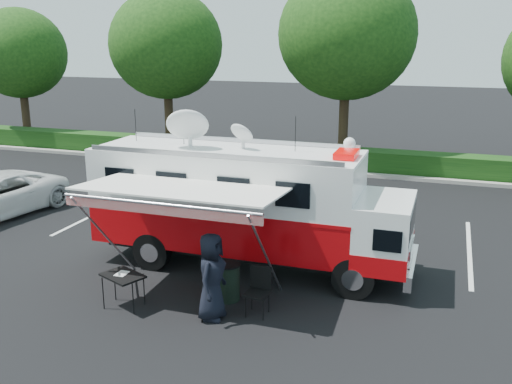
% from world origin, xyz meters
% --- Properties ---
extents(ground_plane, '(120.00, 120.00, 0.00)m').
position_xyz_m(ground_plane, '(0.00, 0.00, 0.00)').
color(ground_plane, black).
rests_on(ground_plane, ground).
extents(back_border, '(60.00, 6.14, 8.87)m').
position_xyz_m(back_border, '(1.14, 12.90, 5.00)').
color(back_border, '#9E998E').
rests_on(back_border, ground_plane).
extents(stall_lines, '(24.12, 5.50, 0.01)m').
position_xyz_m(stall_lines, '(-0.50, 3.00, 0.00)').
color(stall_lines, silver).
rests_on(stall_lines, ground_plane).
extents(command_truck, '(8.24, 2.27, 3.96)m').
position_xyz_m(command_truck, '(-0.07, -0.00, 1.69)').
color(command_truck, black).
rests_on(command_truck, ground_plane).
extents(awning, '(4.50, 2.35, 2.72)m').
position_xyz_m(awning, '(-0.81, -2.36, 2.54)').
color(awning, white).
rests_on(awning, ground_plane).
extents(person, '(0.63, 0.95, 1.91)m').
position_xyz_m(person, '(0.18, -2.94, 0.00)').
color(person, black).
rests_on(person, ground_plane).
extents(folding_table, '(1.09, 0.96, 0.78)m').
position_xyz_m(folding_table, '(-1.88, -3.11, 0.73)').
color(folding_table, black).
rests_on(folding_table, ground_plane).
extents(folding_chair, '(0.54, 0.56, 1.05)m').
position_xyz_m(folding_chair, '(1.06, -2.38, 0.62)').
color(folding_chair, black).
rests_on(folding_chair, ground_plane).
extents(trash_bin, '(0.59, 0.59, 0.88)m').
position_xyz_m(trash_bin, '(0.18, -2.00, 0.44)').
color(trash_bin, black).
rests_on(trash_bin, ground_plane).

